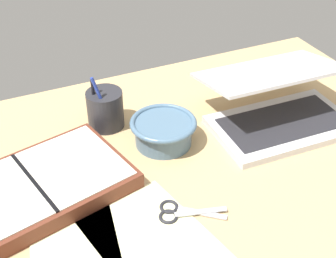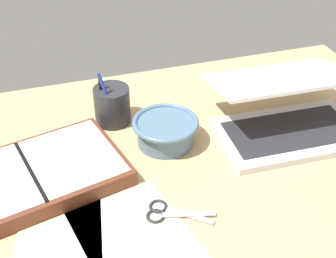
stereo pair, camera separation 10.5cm
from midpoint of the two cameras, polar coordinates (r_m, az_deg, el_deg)
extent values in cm
cube|color=tan|center=(102.34, 3.21, -7.21)|extent=(140.00, 100.00, 2.00)
cube|color=silver|center=(119.28, 17.06, -0.65)|extent=(35.38, 21.79, 1.80)
cube|color=#232328|center=(118.71, 17.15, -0.26)|extent=(31.03, 15.86, 0.24)
cube|color=silver|center=(119.19, 16.07, 5.86)|extent=(35.37, 21.48, 5.21)
cube|color=navy|center=(118.89, 16.17, 5.70)|extent=(32.53, 19.27, 4.30)
cylinder|color=slate|center=(111.12, 2.41, -0.54)|extent=(13.50, 13.50, 5.81)
torus|color=slate|center=(109.42, 2.45, 0.68)|extent=(15.88, 15.88, 1.27)
cylinder|color=#28282D|center=(117.73, -4.30, 2.83)|extent=(9.04, 9.04, 9.63)
cylinder|color=black|center=(116.21, -5.56, 3.65)|extent=(0.89, 1.89, 12.40)
cylinder|color=#233899|center=(113.88, -4.64, 3.58)|extent=(4.46, 2.63, 14.10)
cube|color=brown|center=(103.02, -13.49, -5.92)|extent=(43.21, 32.08, 3.64)
cube|color=silver|center=(103.79, -8.79, -3.43)|extent=(22.56, 25.20, 0.30)
cube|color=black|center=(101.65, -13.65, -5.02)|extent=(5.81, 21.18, 0.30)
cube|color=#B7B7BC|center=(94.71, 5.79, -10.44)|extent=(10.59, 3.92, 0.30)
cube|color=#B7B7BC|center=(94.93, 5.78, -10.56)|extent=(9.02, 7.63, 0.30)
torus|color=#232328|center=(94.32, 1.73, -10.73)|extent=(3.90, 3.90, 0.70)
torus|color=#232328|center=(96.21, 1.97, -9.55)|extent=(3.90, 3.90, 0.70)
cube|color=#F4EFB2|center=(90.51, -0.34, -13.53)|extent=(25.11, 31.42, 0.16)
cube|color=#F4EFB2|center=(93.58, -9.89, -12.11)|extent=(20.25, 29.22, 0.16)
camera|label=1|loc=(0.05, -87.14, 2.07)|focal=50.00mm
camera|label=2|loc=(0.05, 92.86, -2.07)|focal=50.00mm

